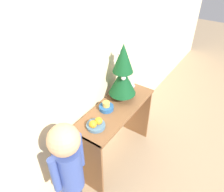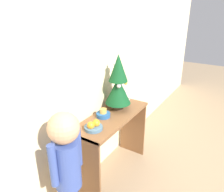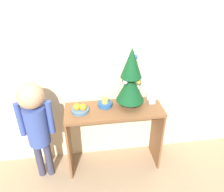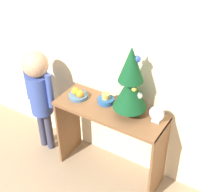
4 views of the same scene
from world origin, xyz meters
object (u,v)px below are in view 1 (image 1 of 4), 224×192
child_figure (68,164)px  mini_tree (123,74)px  desk_clock (132,82)px  singing_bowl (106,107)px  fruit_bowl (96,124)px

child_figure → mini_tree: bearing=5.5°
mini_tree → desk_clock: size_ratio=4.21×
mini_tree → singing_bowl: 0.37m
singing_bowl → mini_tree: bearing=-6.4°
singing_bowl → child_figure: 0.69m
mini_tree → child_figure: (-0.92, -0.09, -0.32)m
fruit_bowl → child_figure: (-0.42, -0.05, -0.05)m
mini_tree → fruit_bowl: (-0.50, -0.04, -0.27)m
mini_tree → fruit_bowl: bearing=-175.8°
mini_tree → desk_clock: mini_tree is taller
fruit_bowl → singing_bowl: size_ratio=1.18×
fruit_bowl → child_figure: child_figure is taller
child_figure → singing_bowl: bearing=9.8°
desk_clock → child_figure: size_ratio=0.13×
child_figure → desk_clock: bearing=4.9°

